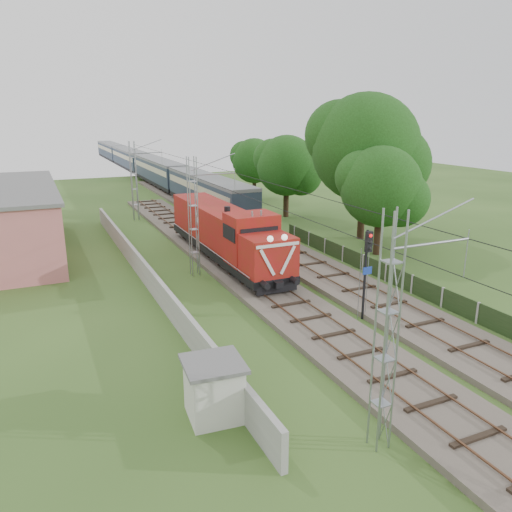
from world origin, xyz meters
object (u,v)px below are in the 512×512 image
signal_post (367,259)px  coach_rake (143,163)px  relay_hut (214,389)px  locomotive (225,232)px

signal_post → coach_rake: bearing=88.1°
signal_post → relay_hut: bearing=-153.7°
signal_post → relay_hut: size_ratio=2.15×
locomotive → signal_post: size_ratio=3.54×
locomotive → coach_rake: bearing=84.5°
locomotive → relay_hut: 19.66m
locomotive → signal_post: (2.88, -13.10, 1.11)m
coach_rake → signal_post: (-2.12, -65.28, 0.89)m
coach_rake → relay_hut: bearing=-100.0°
signal_post → relay_hut: (-10.28, -5.08, -2.27)m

